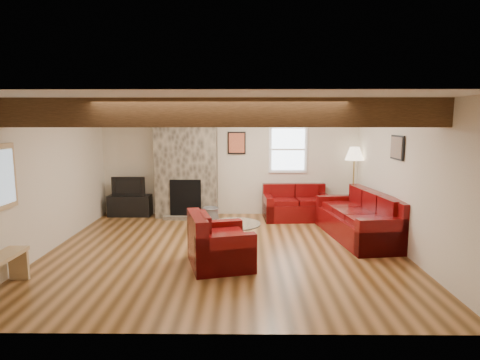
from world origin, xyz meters
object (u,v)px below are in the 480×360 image
at_px(tv_cabinet, 130,205).
at_px(coffee_table, 235,236).
at_px(sofa_three, 358,216).
at_px(armchair_red, 220,239).
at_px(television, 129,186).
at_px(floor_lamp, 354,158).
at_px(loveseat, 296,203).

bearing_deg(tv_cabinet, coffee_table, -43.79).
height_order(sofa_three, coffee_table, sofa_three).
bearing_deg(sofa_three, coffee_table, -82.61).
relative_size(armchair_red, television, 1.31).
xyz_separation_m(coffee_table, floor_lamp, (2.64, 2.21, 1.17)).
bearing_deg(loveseat, floor_lamp, 1.30).
relative_size(loveseat, television, 1.88).
relative_size(coffee_table, floor_lamp, 0.56).
height_order(armchair_red, coffee_table, armchair_red).
xyz_separation_m(sofa_three, television, (-4.83, 1.78, 0.28)).
height_order(sofa_three, floor_lamp, floor_lamp).
bearing_deg(armchair_red, coffee_table, -28.14).
distance_m(sofa_three, armchair_red, 2.92).
height_order(loveseat, tv_cabinet, loveseat).
xyz_separation_m(coffee_table, tv_cabinet, (-2.51, 2.40, 0.02)).
distance_m(sofa_three, floor_lamp, 1.88).
distance_m(loveseat, tv_cabinet, 3.87).
xyz_separation_m(sofa_three, tv_cabinet, (-4.83, 1.78, -0.19)).
relative_size(sofa_three, floor_lamp, 1.38).
bearing_deg(loveseat, sofa_three, -60.01).
height_order(loveseat, television, television).
xyz_separation_m(loveseat, television, (-3.85, 0.30, 0.33)).
height_order(tv_cabinet, floor_lamp, floor_lamp).
relative_size(loveseat, tv_cabinet, 1.48).
distance_m(loveseat, armchair_red, 3.33).
xyz_separation_m(loveseat, tv_cabinet, (-3.85, 0.30, -0.14)).
bearing_deg(tv_cabinet, sofa_three, -20.18).
relative_size(loveseat, floor_lamp, 0.89).
height_order(loveseat, coffee_table, loveseat).
bearing_deg(floor_lamp, tv_cabinet, 177.89).
bearing_deg(floor_lamp, armchair_red, -132.91).
relative_size(armchair_red, floor_lamp, 0.62).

